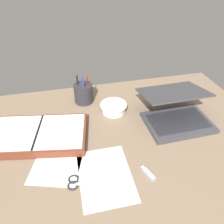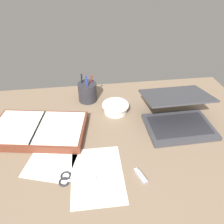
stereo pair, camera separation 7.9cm
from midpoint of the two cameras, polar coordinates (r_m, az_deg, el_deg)
The scene contains 9 objects.
desk_top at distance 96.29cm, azimuth 4.09°, elevation -7.86°, with size 140.00×100.00×2.00cm, color #75604C.
laptop at distance 106.12cm, azimuth 18.92°, elevation -0.97°, with size 30.56×30.77×14.98cm.
bowl at distance 109.82cm, azimuth 2.98°, elevation 1.13°, with size 13.58×13.58×4.74cm.
pen_cup at distance 117.72cm, azimuth -4.51°, elevation 5.21°, with size 9.90×9.90×16.37cm.
planner at distance 101.52cm, azimuth -16.48°, elevation -4.56°, with size 44.52×31.13×4.11cm.
scissors at distance 82.55cm, azimuth -8.32°, elevation -17.01°, with size 13.36×6.91×0.80cm.
paper_sheet_front at distance 83.25cm, azimuth -1.06°, elevation -16.10°, with size 18.87×26.35×0.16cm, color silver.
paper_sheet_beside_planner at distance 90.46cm, azimuth -12.58°, elevation -11.65°, with size 18.06×22.06×0.16cm, color white.
usb_drive at distance 83.48cm, azimuth 10.37°, elevation -16.29°, with size 3.81×7.33×1.00cm.
Camera 2 is at (-12.04, -67.73, 68.30)cm, focal length 35.00 mm.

